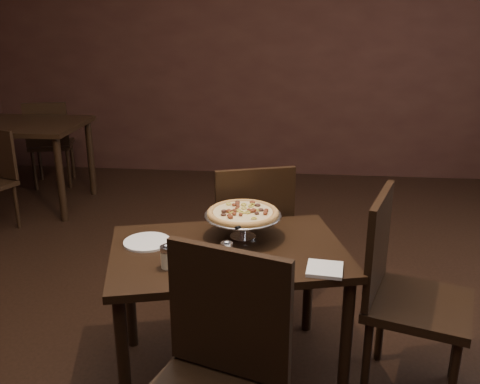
# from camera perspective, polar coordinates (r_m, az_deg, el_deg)

# --- Properties ---
(room) EXTENTS (6.04, 7.04, 2.84)m
(room) POSITION_cam_1_polar(r_m,az_deg,el_deg) (2.29, -0.30, 10.60)
(room) COLOR black
(room) RESTS_ON ground
(dining_table) EXTENTS (1.23, 0.97, 0.68)m
(dining_table) POSITION_cam_1_polar(r_m,az_deg,el_deg) (2.54, -1.25, -7.92)
(dining_table) COLOR black
(dining_table) RESTS_ON ground
(background_table) EXTENTS (1.24, 0.83, 0.77)m
(background_table) POSITION_cam_1_polar(r_m,az_deg,el_deg) (5.24, -23.02, 5.72)
(background_table) COLOR black
(background_table) RESTS_ON ground
(pizza_stand) EXTENTS (0.37, 0.37, 0.15)m
(pizza_stand) POSITION_cam_1_polar(r_m,az_deg,el_deg) (2.57, 0.31, -2.28)
(pizza_stand) COLOR silver
(pizza_stand) RESTS_ON dining_table
(parmesan_shaker) EXTENTS (0.06, 0.06, 0.11)m
(parmesan_shaker) POSITION_cam_1_polar(r_m,az_deg,el_deg) (2.33, -7.74, -6.81)
(parmesan_shaker) COLOR beige
(parmesan_shaker) RESTS_ON dining_table
(pepper_flake_shaker) EXTENTS (0.05, 0.05, 0.09)m
(pepper_flake_shaker) POSITION_cam_1_polar(r_m,az_deg,el_deg) (2.38, -1.41, -6.29)
(pepper_flake_shaker) COLOR #9B1C0E
(pepper_flake_shaker) RESTS_ON dining_table
(packet_caddy) EXTENTS (0.10, 0.10, 0.08)m
(packet_caddy) POSITION_cam_1_polar(r_m,az_deg,el_deg) (2.35, -6.17, -7.04)
(packet_caddy) COLOR black
(packet_caddy) RESTS_ON dining_table
(napkin_stack) EXTENTS (0.17, 0.17, 0.02)m
(napkin_stack) POSITION_cam_1_polar(r_m,az_deg,el_deg) (2.33, 9.02, -8.14)
(napkin_stack) COLOR silver
(napkin_stack) RESTS_ON dining_table
(plate_left) EXTENTS (0.22, 0.22, 0.01)m
(plate_left) POSITION_cam_1_polar(r_m,az_deg,el_deg) (2.59, -9.88, -5.28)
(plate_left) COLOR white
(plate_left) RESTS_ON dining_table
(plate_near) EXTENTS (0.25, 0.25, 0.01)m
(plate_near) POSITION_cam_1_polar(r_m,az_deg,el_deg) (2.25, -0.13, -8.93)
(plate_near) COLOR white
(plate_near) RESTS_ON dining_table
(serving_spatula) EXTENTS (0.14, 0.14, 0.02)m
(serving_spatula) POSITION_cam_1_polar(r_m,az_deg,el_deg) (2.44, 0.39, -3.60)
(serving_spatula) COLOR silver
(serving_spatula) RESTS_ON pizza_stand
(chair_far) EXTENTS (0.55, 0.55, 0.94)m
(chair_far) POSITION_cam_1_polar(r_m,az_deg,el_deg) (3.08, 1.07, -4.47)
(chair_far) COLOR black
(chair_far) RESTS_ON ground
(chair_near) EXTENTS (0.58, 0.58, 0.98)m
(chair_near) POSITION_cam_1_polar(r_m,az_deg,el_deg) (1.92, -2.97, -19.74)
(chair_near) COLOR black
(chair_near) RESTS_ON ground
(chair_side) EXTENTS (0.57, 0.57, 0.97)m
(chair_side) POSITION_cam_1_polar(r_m,az_deg,el_deg) (2.58, 16.98, -9.86)
(chair_side) COLOR black
(chair_side) RESTS_ON ground
(bg_chair_far) EXTENTS (0.51, 0.51, 0.88)m
(bg_chair_far) POSITION_cam_1_polar(r_m,az_deg,el_deg) (5.74, -19.61, 5.21)
(bg_chair_far) COLOR black
(bg_chair_far) RESTS_ON ground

